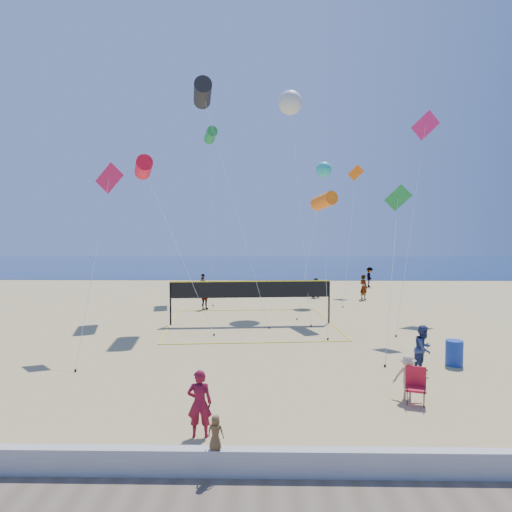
{
  "coord_description": "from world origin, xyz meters",
  "views": [
    {
      "loc": [
        -0.96,
        -12.63,
        5.29
      ],
      "look_at": [
        -1.23,
        2.0,
        4.52
      ],
      "focal_mm": 32.0,
      "sensor_mm": 36.0,
      "label": 1
    }
  ],
  "objects_px": {
    "woman": "(200,403)",
    "volleyball_net": "(251,294)",
    "camp_chair": "(416,383)",
    "trash_barrel": "(454,353)"
  },
  "relations": [
    {
      "from": "volleyball_net",
      "to": "camp_chair",
      "type": "bearing_deg",
      "value": -70.99
    },
    {
      "from": "woman",
      "to": "volleyball_net",
      "type": "bearing_deg",
      "value": -96.13
    },
    {
      "from": "woman",
      "to": "trash_barrel",
      "type": "height_order",
      "value": "woman"
    },
    {
      "from": "woman",
      "to": "camp_chair",
      "type": "xyz_separation_m",
      "value": [
        6.34,
        2.38,
        -0.24
      ]
    },
    {
      "from": "camp_chair",
      "to": "volleyball_net",
      "type": "bearing_deg",
      "value": 132.22
    },
    {
      "from": "volleyball_net",
      "to": "woman",
      "type": "bearing_deg",
      "value": -98.64
    },
    {
      "from": "trash_barrel",
      "to": "volleyball_net",
      "type": "height_order",
      "value": "volleyball_net"
    },
    {
      "from": "camp_chair",
      "to": "trash_barrel",
      "type": "xyz_separation_m",
      "value": [
        2.87,
        4.09,
        -0.14
      ]
    },
    {
      "from": "trash_barrel",
      "to": "camp_chair",
      "type": "bearing_deg",
      "value": -125.03
    },
    {
      "from": "woman",
      "to": "volleyball_net",
      "type": "distance_m",
      "value": 14.58
    }
  ]
}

